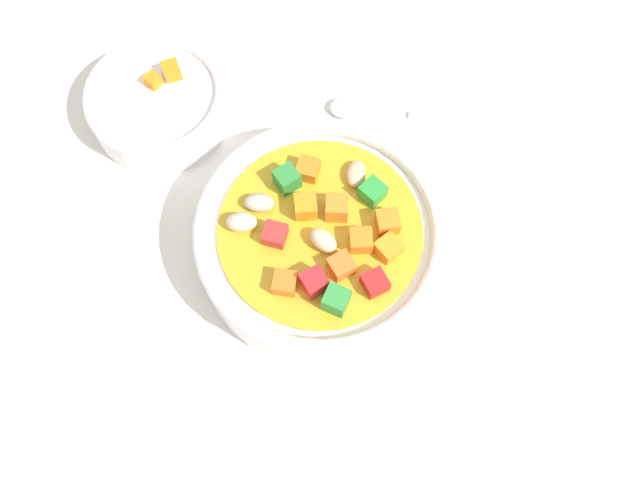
% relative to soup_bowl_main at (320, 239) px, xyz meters
% --- Properties ---
extents(ground_plane, '(1.40, 1.40, 0.02)m').
position_rel_soup_bowl_main_xyz_m(ground_plane, '(-0.00, -0.00, -0.04)').
color(ground_plane, silver).
extents(soup_bowl_main, '(0.21, 0.21, 0.07)m').
position_rel_soup_bowl_main_xyz_m(soup_bowl_main, '(0.00, 0.00, 0.00)').
color(soup_bowl_main, white).
rests_on(soup_bowl_main, ground_plane).
extents(spoon, '(0.07, 0.19, 0.01)m').
position_rel_soup_bowl_main_xyz_m(spoon, '(-0.12, 0.11, -0.03)').
color(spoon, silver).
rests_on(spoon, ground_plane).
extents(side_bowl_small, '(0.13, 0.13, 0.05)m').
position_rel_soup_bowl_main_xyz_m(side_bowl_small, '(-0.17, -0.12, -0.01)').
color(side_bowl_small, white).
rests_on(side_bowl_small, ground_plane).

